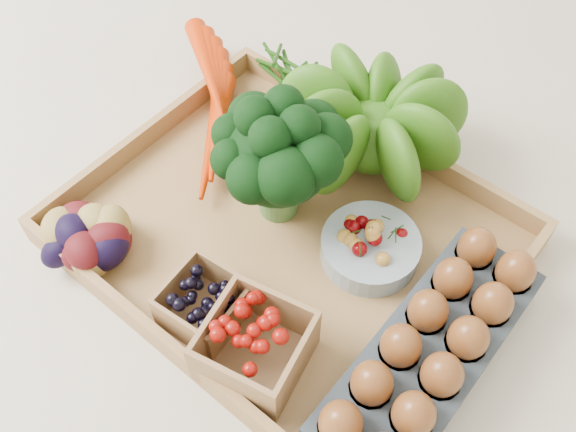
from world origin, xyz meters
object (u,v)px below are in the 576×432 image
Objects in this scene: tray at (288,239)px; egg_carton at (429,354)px; cherry_bowl at (370,248)px; broccoli at (278,175)px.

tray is 0.25m from egg_carton.
egg_carton is at bearing -29.41° from cherry_bowl.
broccoli reaches higher than tray.
egg_carton is at bearing -12.56° from broccoli.
broccoli reaches higher than cherry_bowl.
cherry_bowl is at bearing 6.26° from broccoli.
egg_carton reaches higher than cherry_bowl.
tray is 1.63× the size of egg_carton.
broccoli is at bearing -173.74° from cherry_bowl.
tray is 3.04× the size of broccoli.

